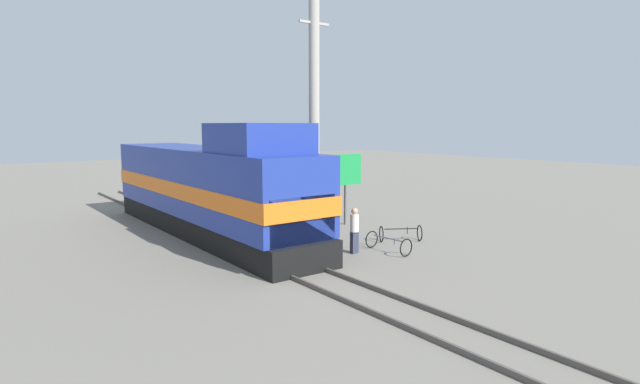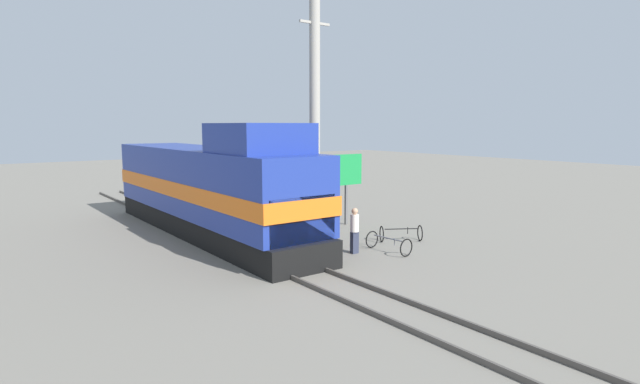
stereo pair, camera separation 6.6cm
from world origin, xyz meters
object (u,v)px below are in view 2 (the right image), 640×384
object	(u,v)px
utility_pole	(315,111)
billboard_sign	(346,173)
person_bystander	(355,229)
locomotive	(211,189)
bicycle	(389,243)
bicycle_spare	(401,233)
vendor_umbrella	(288,184)

from	to	relation	value
utility_pole	billboard_sign	bearing A→B (deg)	-48.81
utility_pole	person_bystander	bearing A→B (deg)	-111.89
locomotive	person_bystander	size ratio (longest dim) A/B	8.98
bicycle	bicycle_spare	size ratio (longest dim) A/B	1.03
bicycle	utility_pole	bearing A→B (deg)	76.94
billboard_sign	bicycle_spare	xyz separation A→B (m)	(-0.49, -4.39, -2.28)
utility_pole	bicycle	size ratio (longest dim) A/B	5.92
person_bystander	bicycle	world-z (taller)	person_bystander
vendor_umbrella	billboard_sign	size ratio (longest dim) A/B	0.69
person_bystander	bicycle	bearing A→B (deg)	-29.03
locomotive	billboard_sign	distance (m)	6.89
vendor_umbrella	person_bystander	world-z (taller)	vendor_umbrella
locomotive	person_bystander	xyz separation A→B (m)	(3.18, -6.40, -1.16)
locomotive	vendor_umbrella	xyz separation A→B (m)	(3.71, -0.78, 0.05)
billboard_sign	vendor_umbrella	bearing A→B (deg)	163.20
billboard_sign	bicycle	world-z (taller)	billboard_sign
vendor_umbrella	person_bystander	distance (m)	5.78
bicycle	bicycle_spare	bearing A→B (deg)	27.05
locomotive	utility_pole	bearing A→B (deg)	-4.41
locomotive	person_bystander	distance (m)	7.24
person_bystander	bicycle_spare	xyz separation A→B (m)	(2.99, 0.34, -0.65)
locomotive	bicycle	xyz separation A→B (m)	(4.41, -7.08, -1.80)
billboard_sign	bicycle	distance (m)	6.29
bicycle_spare	billboard_sign	bearing A→B (deg)	24.09
locomotive	utility_pole	size ratio (longest dim) A/B	1.44
billboard_sign	bicycle	size ratio (longest dim) A/B	1.86
bicycle	person_bystander	bearing A→B (deg)	147.92
bicycle	locomotive	bearing A→B (deg)	118.86
vendor_umbrella	billboard_sign	world-z (taller)	billboard_sign
bicycle	bicycle_spare	xyz separation A→B (m)	(1.77, 1.02, -0.01)
utility_pole	bicycle	world-z (taller)	utility_pole
vendor_umbrella	bicycle	distance (m)	6.61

